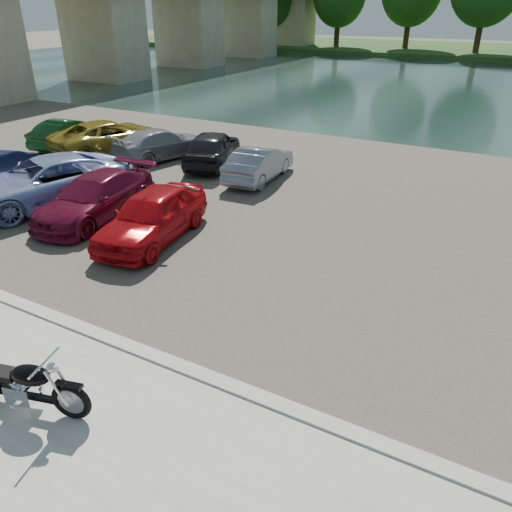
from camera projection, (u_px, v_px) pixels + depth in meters
The scene contains 16 objects.
ground at pixel (82, 438), 7.66m from camera, with size 200.00×200.00×0.00m, color #595447.
promenade at pixel (26, 485), 6.86m from camera, with size 60.00×6.00×0.10m, color #A4A19A.
kerb at pixel (163, 361), 9.19m from camera, with size 60.00×0.30×0.14m, color #A4A19A.
parking_lot at pixel (337, 207), 16.22m from camera, with size 60.00×18.00×0.04m, color #464039.
river at pixel (470, 88), 38.84m from camera, with size 120.00×40.00×0.00m, color #1B302C.
far_bank at pixel (508, 52), 63.65m from camera, with size 120.00×24.00×0.60m, color #1F4017.
bridge at pixel (182, 7), 49.21m from camera, with size 7.00×56.00×8.55m.
motorcycle at pixel (12, 384), 7.92m from camera, with size 2.28×0.96×1.05m.
car_2 at pixel (46, 182), 16.08m from camera, with size 2.52×5.46×1.52m, color #98A9DD.
car_3 at pixel (95, 197), 15.13m from camera, with size 1.82×4.47×1.30m, color maroon.
car_4 at pixel (152, 216), 13.68m from camera, with size 1.67×4.14×1.41m, color #AE0B12.
car_5 at pixel (68, 133), 22.67m from camera, with size 1.33×3.82×1.26m, color #0F3715.
car_6 at pixel (110, 137), 21.74m from camera, with size 2.33×5.05×1.40m, color olive.
car_7 at pixel (161, 144), 20.98m from camera, with size 1.75×4.30×1.25m, color #92939A.
car_8 at pixel (213, 148), 20.06m from camera, with size 1.67×4.14×1.41m, color black.
car_9 at pixel (259, 163), 18.44m from camera, with size 1.31×3.75×1.23m, color slate.
Camera 1 is at (5.03, -3.56, 5.97)m, focal length 35.00 mm.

